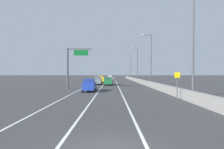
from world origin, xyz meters
TOP-DOWN VIEW (x-y plane):
  - ground_plane at (0.00, 64.00)m, footprint 320.00×320.00m
  - lane_stripe_left at (-5.50, 55.00)m, footprint 0.16×130.00m
  - lane_stripe_center at (-2.00, 55.00)m, footprint 0.16×130.00m
  - lane_stripe_right at (1.50, 55.00)m, footprint 0.16×130.00m
  - jersey_barrier_right at (8.16, 40.00)m, footprint 0.60×120.00m
  - overhead_sign_gantry at (-7.26, 27.43)m, footprint 4.68×0.36m
  - speed_advisory_sign at (7.26, 13.63)m, footprint 0.60×0.11m
  - lamp_post_right_near at (8.80, 13.72)m, footprint 2.14×0.44m
  - lamp_post_right_second at (8.67, 35.36)m, footprint 2.14×0.44m
  - lamp_post_right_third at (8.53, 57.01)m, footprint 2.14×0.44m
  - lamp_post_right_fourth at (8.46, 78.65)m, footprint 2.14×0.44m
  - car_green_0 at (-0.73, 37.79)m, footprint 2.10×4.41m
  - car_gray_1 at (-3.43, 40.28)m, footprint 1.90×4.57m
  - car_blue_2 at (-3.42, 22.70)m, footprint 1.85×4.65m
  - car_yellow_3 at (-3.27, 50.34)m, footprint 2.01×4.35m
  - car_white_4 at (-0.73, 71.31)m, footprint 2.05×4.86m

SIDE VIEW (x-z plane):
  - ground_plane at x=0.00m, z-range 0.00..0.00m
  - lane_stripe_left at x=-5.50m, z-range 0.00..0.00m
  - lane_stripe_center at x=-2.00m, z-range 0.00..0.00m
  - lane_stripe_right at x=1.50m, z-range 0.00..0.00m
  - jersey_barrier_right at x=8.16m, z-range 0.00..1.10m
  - car_white_4 at x=-0.73m, z-range 0.00..1.87m
  - car_green_0 at x=-0.73m, z-range 0.00..1.95m
  - car_gray_1 at x=-3.43m, z-range 0.00..2.00m
  - car_blue_2 at x=-3.42m, z-range 0.00..2.03m
  - car_yellow_3 at x=-3.27m, z-range -0.01..2.09m
  - speed_advisory_sign at x=7.26m, z-range 0.26..3.26m
  - overhead_sign_gantry at x=-7.26m, z-range 0.98..8.48m
  - lamp_post_right_near at x=8.80m, z-range 0.77..12.44m
  - lamp_post_right_second at x=8.67m, z-range 0.77..12.44m
  - lamp_post_right_third at x=8.53m, z-range 0.77..12.44m
  - lamp_post_right_fourth at x=8.46m, z-range 0.77..12.44m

